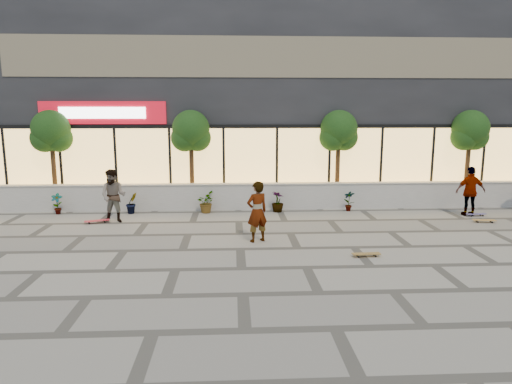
{
  "coord_description": "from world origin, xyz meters",
  "views": [
    {
      "loc": [
        -1.82,
        -10.83,
        3.85
      ],
      "look_at": [
        -1.09,
        3.57,
        1.3
      ],
      "focal_mm": 32.0,
      "sensor_mm": 36.0,
      "label": 1
    }
  ],
  "objects_px": {
    "skater_right_near": "(471,191)",
    "tree_midwest": "(191,133)",
    "skateboard_right_far": "(476,214)",
    "skateboard_center": "(366,254)",
    "tree_west": "(51,134)",
    "skateboard_left": "(97,221)",
    "tree_mideast": "(339,133)",
    "skateboard_right_near": "(484,220)",
    "skater_left": "(113,196)",
    "skater_center": "(257,212)",
    "tree_east": "(470,133)"
  },
  "relations": [
    {
      "from": "tree_mideast",
      "to": "skater_center",
      "type": "xyz_separation_m",
      "value": [
        -3.62,
        -5.32,
        -2.07
      ]
    },
    {
      "from": "skater_right_near",
      "to": "skateboard_center",
      "type": "relative_size",
      "value": 2.38
    },
    {
      "from": "tree_west",
      "to": "skater_left",
      "type": "distance_m",
      "value": 4.48
    },
    {
      "from": "tree_mideast",
      "to": "tree_east",
      "type": "height_order",
      "value": "same"
    },
    {
      "from": "skater_right_near",
      "to": "skateboard_right_near",
      "type": "distance_m",
      "value": 1.37
    },
    {
      "from": "tree_midwest",
      "to": "tree_mideast",
      "type": "distance_m",
      "value": 6.0
    },
    {
      "from": "skater_left",
      "to": "skater_center",
      "type": "bearing_deg",
      "value": -21.17
    },
    {
      "from": "tree_west",
      "to": "skateboard_left",
      "type": "bearing_deg",
      "value": -48.95
    },
    {
      "from": "tree_east",
      "to": "skater_left",
      "type": "relative_size",
      "value": 2.09
    },
    {
      "from": "tree_east",
      "to": "skateboard_left",
      "type": "distance_m",
      "value": 15.13
    },
    {
      "from": "skateboard_left",
      "to": "skateboard_right_far",
      "type": "relative_size",
      "value": 1.11
    },
    {
      "from": "skater_left",
      "to": "tree_mideast",
      "type": "bearing_deg",
      "value": 24.79
    },
    {
      "from": "skater_center",
      "to": "skateboard_center",
      "type": "distance_m",
      "value": 3.39
    },
    {
      "from": "tree_east",
      "to": "skater_right_near",
      "type": "height_order",
      "value": "tree_east"
    },
    {
      "from": "skater_center",
      "to": "skater_right_near",
      "type": "relative_size",
      "value": 0.99
    },
    {
      "from": "skateboard_left",
      "to": "skateboard_right_near",
      "type": "xyz_separation_m",
      "value": [
        13.59,
        -0.59,
        -0.01
      ]
    },
    {
      "from": "skateboard_left",
      "to": "skateboard_center",
      "type": "bearing_deg",
      "value": -45.43
    },
    {
      "from": "skateboard_center",
      "to": "skateboard_right_near",
      "type": "relative_size",
      "value": 0.97
    },
    {
      "from": "skateboard_center",
      "to": "skateboard_right_near",
      "type": "height_order",
      "value": "skateboard_right_near"
    },
    {
      "from": "tree_midwest",
      "to": "tree_mideast",
      "type": "height_order",
      "value": "same"
    },
    {
      "from": "tree_west",
      "to": "skater_left",
      "type": "height_order",
      "value": "tree_west"
    },
    {
      "from": "skater_left",
      "to": "skater_right_near",
      "type": "relative_size",
      "value": 1.01
    },
    {
      "from": "tree_west",
      "to": "skater_left",
      "type": "xyz_separation_m",
      "value": [
        2.99,
        -2.63,
        -2.05
      ]
    },
    {
      "from": "skater_center",
      "to": "skater_right_near",
      "type": "xyz_separation_m",
      "value": [
        8.12,
        3.05,
        0.01
      ]
    },
    {
      "from": "skateboard_center",
      "to": "skater_center",
      "type": "bearing_deg",
      "value": 147.41
    },
    {
      "from": "skater_center",
      "to": "skateboard_right_near",
      "type": "bearing_deg",
      "value": 168.07
    },
    {
      "from": "tree_midwest",
      "to": "skateboard_left",
      "type": "xyz_separation_m",
      "value": [
        -3.09,
        -2.76,
        -2.9
      ]
    },
    {
      "from": "skateboard_center",
      "to": "skater_left",
      "type": "bearing_deg",
      "value": 147.76
    },
    {
      "from": "tree_west",
      "to": "skateboard_right_near",
      "type": "xyz_separation_m",
      "value": [
        16.0,
        -3.35,
        -2.91
      ]
    },
    {
      "from": "skater_right_near",
      "to": "skateboard_right_far",
      "type": "xyz_separation_m",
      "value": [
        0.23,
        -0.11,
        -0.85
      ]
    },
    {
      "from": "skater_left",
      "to": "skateboard_left",
      "type": "bearing_deg",
      "value": -159.77
    },
    {
      "from": "tree_west",
      "to": "skateboard_left",
      "type": "height_order",
      "value": "tree_west"
    },
    {
      "from": "skateboard_center",
      "to": "skateboard_right_far",
      "type": "distance_m",
      "value": 7.13
    },
    {
      "from": "skateboard_left",
      "to": "skateboard_right_far",
      "type": "xyz_separation_m",
      "value": [
        13.82,
        0.39,
        -0.01
      ]
    },
    {
      "from": "tree_midwest",
      "to": "skateboard_right_far",
      "type": "distance_m",
      "value": 11.37
    },
    {
      "from": "skater_center",
      "to": "skater_left",
      "type": "xyz_separation_m",
      "value": [
        -4.89,
        2.69,
        0.02
      ]
    },
    {
      "from": "skateboard_right_near",
      "to": "skateboard_center",
      "type": "bearing_deg",
      "value": -138.43
    },
    {
      "from": "tree_midwest",
      "to": "skater_center",
      "type": "xyz_separation_m",
      "value": [
        2.38,
        -5.32,
        -2.07
      ]
    },
    {
      "from": "skateboard_right_far",
      "to": "skateboard_center",
      "type": "bearing_deg",
      "value": -146.78
    },
    {
      "from": "skateboard_center",
      "to": "tree_west",
      "type": "bearing_deg",
      "value": 143.92
    },
    {
      "from": "tree_west",
      "to": "skateboard_left",
      "type": "relative_size",
      "value": 4.52
    },
    {
      "from": "skater_center",
      "to": "skateboard_right_far",
      "type": "relative_size",
      "value": 2.35
    },
    {
      "from": "skater_right_near",
      "to": "skateboard_left",
      "type": "distance_m",
      "value": 13.63
    },
    {
      "from": "tree_mideast",
      "to": "skateboard_right_near",
      "type": "height_order",
      "value": "tree_mideast"
    },
    {
      "from": "tree_midwest",
      "to": "skateboard_center",
      "type": "bearing_deg",
      "value": -52.89
    },
    {
      "from": "skateboard_left",
      "to": "skateboard_right_near",
      "type": "distance_m",
      "value": 13.61
    },
    {
      "from": "skater_right_near",
      "to": "tree_midwest",
      "type": "bearing_deg",
      "value": -9.5
    },
    {
      "from": "skater_left",
      "to": "skateboard_right_far",
      "type": "xyz_separation_m",
      "value": [
        13.24,
        0.26,
        -0.86
      ]
    },
    {
      "from": "skateboard_right_far",
      "to": "skateboard_right_near",
      "type": "bearing_deg",
      "value": -109.6
    },
    {
      "from": "tree_east",
      "to": "tree_west",
      "type": "bearing_deg",
      "value": 180.0
    }
  ]
}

